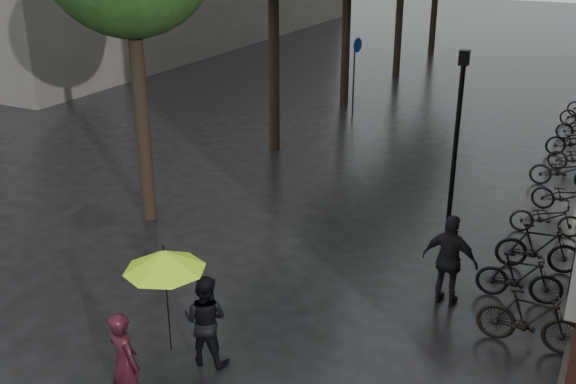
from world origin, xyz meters
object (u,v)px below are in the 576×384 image
Objects in this scene: person_burgundy at (125,363)px; person_black at (205,320)px; pedestrian_walking at (450,260)px; parked_bicycles at (568,172)px; lamp_post at (458,120)px.

person_burgundy is 1.07× the size of person_black.
pedestrian_walking is at bearing -139.23° from person_black.
pedestrian_walking reaches higher than parked_bicycles.
parked_bicycles is at bearing -95.96° from pedestrian_walking.
lamp_post is (2.41, 8.85, 1.61)m from person_burgundy.
lamp_post is (-0.92, 3.80, 1.56)m from pedestrian_walking.
person_burgundy is 0.94× the size of pedestrian_walking.
lamp_post is at bearing -71.61° from pedestrian_walking.
pedestrian_walking is 0.44× the size of lamp_post.
person_burgundy is 13.10m from parked_bicycles.
person_black reaches higher than parked_bicycles.
pedestrian_walking is 7.31m from parked_bicycles.
person_burgundy reaches higher than person_black.
person_burgundy is 0.41× the size of lamp_post.
lamp_post reaches higher than pedestrian_walking.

